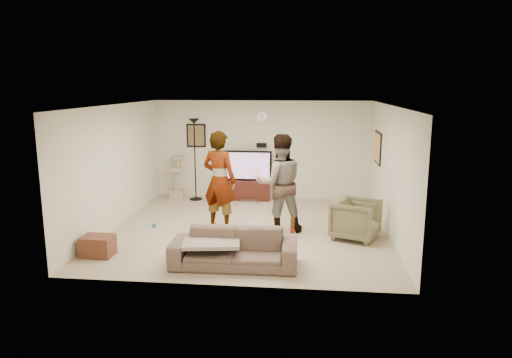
# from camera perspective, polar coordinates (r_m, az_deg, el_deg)

# --- Properties ---
(floor) EXTENTS (5.50, 5.50, 0.02)m
(floor) POSITION_cam_1_polar(r_m,az_deg,el_deg) (9.59, -0.87, -6.17)
(floor) COLOR tan
(floor) RESTS_ON ground
(ceiling) EXTENTS (5.50, 5.50, 0.02)m
(ceiling) POSITION_cam_1_polar(r_m,az_deg,el_deg) (9.15, -0.92, 9.05)
(ceiling) COLOR white
(ceiling) RESTS_ON wall_back
(wall_back) EXTENTS (5.50, 0.04, 2.50)m
(wall_back) POSITION_cam_1_polar(r_m,az_deg,el_deg) (11.99, 0.70, 3.58)
(wall_back) COLOR #EFEDCB
(wall_back) RESTS_ON floor
(wall_front) EXTENTS (5.50, 0.04, 2.50)m
(wall_front) POSITION_cam_1_polar(r_m,az_deg,el_deg) (6.63, -3.78, -2.94)
(wall_front) COLOR #EFEDCB
(wall_front) RESTS_ON floor
(wall_left) EXTENTS (0.04, 5.50, 2.50)m
(wall_left) POSITION_cam_1_polar(r_m,az_deg,el_deg) (10.00, -16.74, 1.50)
(wall_left) COLOR #EFEDCB
(wall_left) RESTS_ON floor
(wall_right) EXTENTS (0.04, 5.50, 2.50)m
(wall_right) POSITION_cam_1_polar(r_m,az_deg,el_deg) (9.37, 16.05, 0.89)
(wall_right) COLOR #EFEDCB
(wall_right) RESTS_ON floor
(wall_clock) EXTENTS (0.26, 0.04, 0.26)m
(wall_clock) POSITION_cam_1_polar(r_m,az_deg,el_deg) (11.87, 0.70, 7.62)
(wall_clock) COLOR white
(wall_clock) RESTS_ON wall_back
(wall_speaker) EXTENTS (0.25, 0.10, 0.10)m
(wall_speaker) POSITION_cam_1_polar(r_m,az_deg,el_deg) (11.91, 0.68, 4.16)
(wall_speaker) COLOR black
(wall_speaker) RESTS_ON wall_back
(picture_back) EXTENTS (0.42, 0.03, 0.52)m
(picture_back) POSITION_cam_1_polar(r_m,az_deg,el_deg) (12.20, -7.31, 5.28)
(picture_back) COLOR brown
(picture_back) RESTS_ON wall_back
(picture_right) EXTENTS (0.03, 0.78, 0.62)m
(picture_right) POSITION_cam_1_polar(r_m,az_deg,el_deg) (10.88, 14.61, 3.73)
(picture_right) COLOR #FBA75A
(picture_right) RESTS_ON wall_right
(tv_stand) EXTENTS (1.20, 0.45, 0.50)m
(tv_stand) POSITION_cam_1_polar(r_m,az_deg,el_deg) (11.97, -1.13, -1.31)
(tv_stand) COLOR #37140F
(tv_stand) RESTS_ON floor
(console_box) EXTENTS (0.40, 0.30, 0.07)m
(console_box) POSITION_cam_1_polar(r_m,az_deg,el_deg) (11.62, -0.86, -2.78)
(console_box) COLOR silver
(console_box) RESTS_ON floor
(tv) EXTENTS (1.27, 0.08, 0.76)m
(tv) POSITION_cam_1_polar(r_m,az_deg,el_deg) (11.84, -1.15, 1.66)
(tv) COLOR black
(tv) RESTS_ON tv_stand
(tv_screen) EXTENTS (1.17, 0.01, 0.67)m
(tv_screen) POSITION_cam_1_polar(r_m,az_deg,el_deg) (11.80, -1.17, 1.62)
(tv_screen) COLOR #438AE8
(tv_screen) RESTS_ON tv
(floor_lamp) EXTENTS (0.32, 0.32, 2.07)m
(floor_lamp) POSITION_cam_1_polar(r_m,az_deg,el_deg) (11.88, -7.45, 2.35)
(floor_lamp) COLOR black
(floor_lamp) RESTS_ON floor
(cat_tree) EXTENTS (0.41, 0.41, 1.10)m
(cat_tree) POSITION_cam_1_polar(r_m,az_deg,el_deg) (12.27, -9.73, 0.28)
(cat_tree) COLOR tan
(cat_tree) RESTS_ON floor
(person_left) EXTENTS (0.86, 0.72, 2.01)m
(person_left) POSITION_cam_1_polar(r_m,az_deg,el_deg) (9.37, -4.48, -0.20)
(person_left) COLOR #ABABAB
(person_left) RESTS_ON floor
(person_right) EXTENTS (1.11, 0.96, 1.96)m
(person_right) POSITION_cam_1_polar(r_m,az_deg,el_deg) (9.23, 2.91, -0.53)
(person_right) COLOR #2E3496
(person_right) RESTS_ON floor
(sofa) EXTENTS (2.05, 0.83, 0.59)m
(sofa) POSITION_cam_1_polar(r_m,az_deg,el_deg) (7.63, -2.70, -8.46)
(sofa) COLOR brown
(sofa) RESTS_ON floor
(throw_blanket) EXTENTS (0.99, 0.82, 0.06)m
(throw_blanket) POSITION_cam_1_polar(r_m,az_deg,el_deg) (7.66, -5.43, -7.60)
(throw_blanket) COLOR #AFA091
(throw_blanket) RESTS_ON sofa
(beer_bottle) EXTENTS (0.06, 0.06, 0.25)m
(beer_bottle) POSITION_cam_1_polar(r_m,az_deg,el_deg) (7.42, 4.47, -5.64)
(beer_bottle) COLOR #5C2A08
(beer_bottle) RESTS_ON sofa
(armchair) EXTENTS (1.08, 1.06, 0.75)m
(armchair) POSITION_cam_1_polar(r_m,az_deg,el_deg) (9.11, 12.10, -4.84)
(armchair) COLOR brown
(armchair) RESTS_ON floor
(side_table) EXTENTS (0.54, 0.41, 0.35)m
(side_table) POSITION_cam_1_polar(r_m,az_deg,el_deg) (8.54, -18.76, -7.74)
(side_table) COLOR #512A1B
(side_table) RESTS_ON floor
(toy_ball) EXTENTS (0.09, 0.09, 0.09)m
(toy_ball) POSITION_cam_1_polar(r_m,az_deg,el_deg) (9.91, -12.32, -5.54)
(toy_ball) COLOR #1767A8
(toy_ball) RESTS_ON floor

